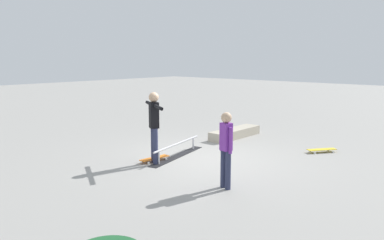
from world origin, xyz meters
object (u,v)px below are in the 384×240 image
bystander_purple_shirt (226,146)px  loose_skateboard_yellow (322,150)px  skateboard_main (155,158)px  skater_main (154,123)px  skate_ledge (235,133)px  grind_rail (177,151)px

bystander_purple_shirt → loose_skateboard_yellow: size_ratio=1.95×
skateboard_main → bystander_purple_shirt: 2.61m
skater_main → skate_ledge: bearing=123.2°
skater_main → skateboard_main: size_ratio=2.10×
skate_ledge → bystander_purple_shirt: bystander_purple_shirt is taller
skate_ledge → loose_skateboard_yellow: skate_ledge is taller
skater_main → bystander_purple_shirt: size_ratio=1.15×
grind_rail → skate_ledge: size_ratio=1.11×
grind_rail → skateboard_main: bearing=-21.0°
grind_rail → skateboard_main: (0.71, -0.09, -0.08)m
skater_main → loose_skateboard_yellow: size_ratio=2.23×
grind_rail → skate_ledge: 2.93m
skateboard_main → bystander_purple_shirt: size_ratio=0.55×
grind_rail → bystander_purple_shirt: (1.14, 2.37, 0.69)m
skater_main → bystander_purple_shirt: skater_main is taller
skater_main → loose_skateboard_yellow: skater_main is taller
skater_main → skateboard_main: (-0.13, -0.15, -0.92)m
skater_main → loose_skateboard_yellow: bearing=83.9°
grind_rail → skate_ledge: (-2.92, -0.26, -0.01)m
bystander_purple_shirt → loose_skateboard_yellow: (-3.99, 0.24, -0.77)m
grind_rail → skate_ledge: grind_rail is taller
skater_main → loose_skateboard_yellow: 4.59m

